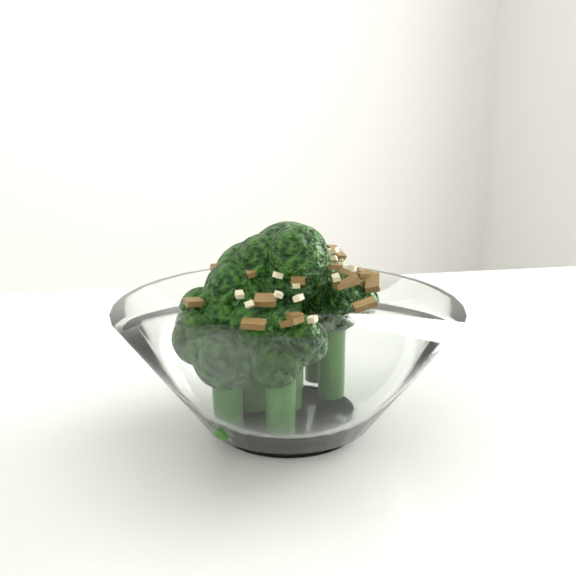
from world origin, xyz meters
TOP-DOWN VIEW (x-y plane):
  - broccoli_dish at (-0.23, 0.06)m, footprint 0.20×0.20m

SIDE VIEW (x-z plane):
  - broccoli_dish at x=-0.23m, z-range 0.74..0.86m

